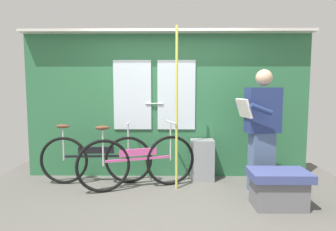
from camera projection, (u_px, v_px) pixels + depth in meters
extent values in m
cube|color=#56544F|center=(166.00, 209.00, 3.38)|extent=(5.52, 4.11, 0.04)
cube|color=#2D6B42|center=(167.00, 106.00, 4.52)|extent=(4.52, 0.08, 2.28)
cube|color=silver|center=(132.00, 95.00, 4.45)|extent=(0.60, 0.02, 1.10)
cube|color=silver|center=(176.00, 95.00, 4.45)|extent=(0.60, 0.02, 1.10)
cylinder|color=#B2B2B7|center=(154.00, 104.00, 4.44)|extent=(0.28, 0.02, 0.02)
cube|color=silver|center=(167.00, 31.00, 4.31)|extent=(4.52, 0.28, 0.04)
torus|color=black|center=(128.00, 160.00, 4.21)|extent=(0.72, 0.08, 0.71)
torus|color=black|center=(64.00, 160.00, 4.18)|extent=(0.72, 0.08, 0.71)
cube|color=black|center=(96.00, 156.00, 4.19)|extent=(0.91, 0.07, 0.03)
cube|color=black|center=(96.00, 150.00, 4.18)|extent=(0.53, 0.05, 0.10)
cylinder|color=#B7B7BC|center=(63.00, 143.00, 4.15)|extent=(0.02, 0.02, 0.52)
ellipsoid|color=brown|center=(63.00, 126.00, 4.13)|extent=(0.20, 0.10, 0.06)
cylinder|color=#B7B7BC|center=(128.00, 142.00, 4.18)|extent=(0.02, 0.02, 0.56)
cylinder|color=#B7B7BC|center=(128.00, 123.00, 4.16)|extent=(0.04, 0.44, 0.02)
torus|color=black|center=(171.00, 160.00, 4.12)|extent=(0.72, 0.28, 0.74)
torus|color=black|center=(103.00, 166.00, 3.82)|extent=(0.72, 0.28, 0.74)
cube|color=#D14C93|center=(138.00, 159.00, 3.97)|extent=(0.88, 0.33, 0.03)
cube|color=#D14C93|center=(138.00, 152.00, 3.96)|extent=(0.51, 0.20, 0.10)
cylinder|color=#B7B7BC|center=(103.00, 147.00, 3.80)|extent=(0.02, 0.02, 0.53)
ellipsoid|color=brown|center=(102.00, 128.00, 3.77)|extent=(0.22, 0.15, 0.06)
cylinder|color=#B7B7BC|center=(171.00, 141.00, 4.10)|extent=(0.02, 0.02, 0.57)
cylinder|color=#B7B7BC|center=(171.00, 122.00, 4.07)|extent=(0.16, 0.42, 0.02)
cube|color=slate|center=(261.00, 162.00, 3.88)|extent=(0.35, 0.24, 0.82)
cube|color=navy|center=(263.00, 110.00, 3.82)|extent=(0.49, 0.28, 0.62)
sphere|color=tan|center=(264.00, 78.00, 3.77)|extent=(0.22, 0.22, 0.22)
cube|color=silver|center=(244.00, 108.00, 3.76)|extent=(0.17, 0.35, 0.26)
cylinder|color=navy|center=(261.00, 109.00, 3.58)|extent=(0.31, 0.12, 0.17)
cylinder|color=navy|center=(247.00, 107.00, 3.99)|extent=(0.31, 0.12, 0.17)
cube|color=gray|center=(202.00, 160.00, 4.37)|extent=(0.36, 0.28, 0.64)
cylinder|color=#C6C14C|center=(177.00, 109.00, 3.89)|extent=(0.04, 0.04, 2.28)
cube|color=#3D477F|center=(279.00, 175.00, 3.34)|extent=(0.70, 0.44, 0.10)
cube|color=slate|center=(278.00, 193.00, 3.36)|extent=(0.60, 0.36, 0.35)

